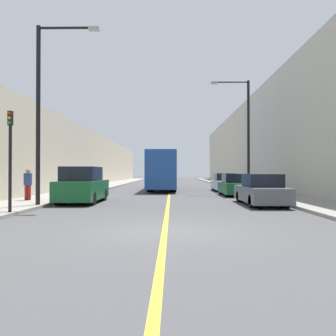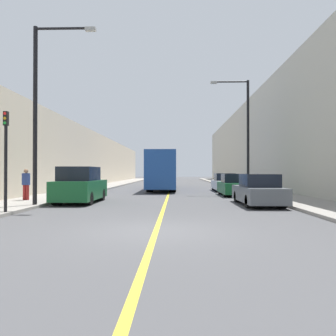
# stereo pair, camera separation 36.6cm
# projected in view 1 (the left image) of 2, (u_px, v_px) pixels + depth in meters

# --- Properties ---
(ground_plane) EXTENTS (200.00, 200.00, 0.00)m
(ground_plane) POSITION_uv_depth(u_px,v_px,m) (165.00, 231.00, 9.26)
(ground_plane) COLOR #474749
(sidewalk_left) EXTENTS (3.06, 72.00, 0.14)m
(sidewalk_left) POSITION_uv_depth(u_px,v_px,m) (110.00, 185.00, 39.35)
(sidewalk_left) COLOR gray
(sidewalk_left) RESTS_ON ground
(sidewalk_right) EXTENTS (3.06, 72.00, 0.14)m
(sidewalk_right) POSITION_uv_depth(u_px,v_px,m) (231.00, 185.00, 39.16)
(sidewalk_right) COLOR gray
(sidewalk_right) RESTS_ON ground
(building_row_left) EXTENTS (4.00, 72.00, 6.33)m
(building_row_left) POSITION_uv_depth(u_px,v_px,m) (81.00, 159.00, 39.43)
(building_row_left) COLOR beige
(building_row_left) RESTS_ON ground
(building_row_right) EXTENTS (4.00, 72.00, 10.06)m
(building_row_right) POSITION_uv_depth(u_px,v_px,m) (261.00, 144.00, 39.18)
(building_row_right) COLOR #B7B2A3
(building_row_right) RESTS_ON ground
(road_center_line) EXTENTS (0.16, 72.00, 0.01)m
(road_center_line) POSITION_uv_depth(u_px,v_px,m) (170.00, 186.00, 39.26)
(road_center_line) COLOR gold
(road_center_line) RESTS_ON ground
(bus) EXTENTS (2.44, 12.89, 3.39)m
(bus) POSITION_uv_depth(u_px,v_px,m) (163.00, 170.00, 31.05)
(bus) COLOR #1E4793
(bus) RESTS_ON ground
(parked_suv_left) EXTENTS (1.96, 4.42, 1.95)m
(parked_suv_left) POSITION_uv_depth(u_px,v_px,m) (82.00, 186.00, 17.63)
(parked_suv_left) COLOR #145128
(parked_suv_left) RESTS_ON ground
(car_right_near) EXTENTS (1.83, 4.65, 1.56)m
(car_right_near) POSITION_uv_depth(u_px,v_px,m) (261.00, 191.00, 16.51)
(car_right_near) COLOR #51565B
(car_right_near) RESTS_ON ground
(car_right_mid) EXTENTS (1.82, 4.22, 1.54)m
(car_right_mid) POSITION_uv_depth(u_px,v_px,m) (235.00, 186.00, 22.96)
(car_right_mid) COLOR #145128
(car_right_mid) RESTS_ON ground
(car_right_far) EXTENTS (1.80, 4.35, 1.55)m
(car_right_far) POSITION_uv_depth(u_px,v_px,m) (224.00, 183.00, 28.33)
(car_right_far) COLOR silver
(car_right_far) RESTS_ON ground
(street_lamp_left) EXTENTS (2.97, 0.24, 8.42)m
(street_lamp_left) POSITION_uv_depth(u_px,v_px,m) (44.00, 102.00, 15.36)
(street_lamp_left) COLOR black
(street_lamp_left) RESTS_ON sidewalk_left
(street_lamp_right) EXTENTS (2.97, 0.24, 8.57)m
(street_lamp_right) POSITION_uv_depth(u_px,v_px,m) (245.00, 128.00, 25.16)
(street_lamp_right) COLOR black
(street_lamp_right) RESTS_ON sidewalk_right
(traffic_light) EXTENTS (0.16, 0.18, 3.87)m
(traffic_light) POSITION_uv_depth(u_px,v_px,m) (10.00, 157.00, 12.50)
(traffic_light) COLOR black
(traffic_light) RESTS_ON sidewalk_left
(pedestrian) EXTENTS (0.37, 0.24, 1.70)m
(pedestrian) POSITION_uv_depth(u_px,v_px,m) (28.00, 184.00, 17.80)
(pedestrian) COLOR maroon
(pedestrian) RESTS_ON sidewalk_left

